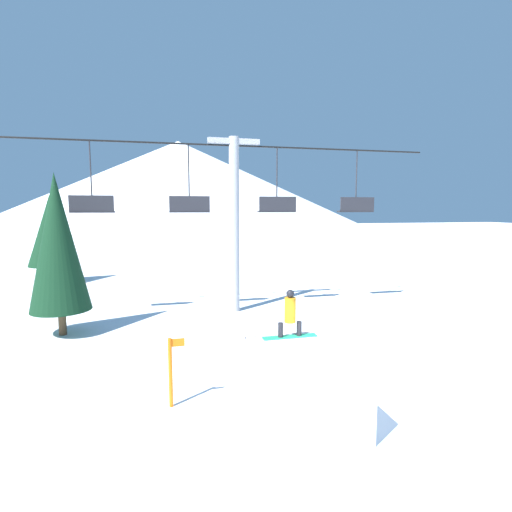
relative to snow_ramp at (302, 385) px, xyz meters
The scene contains 8 objects.
ground_plane 1.28m from the snow_ramp, 12.03° to the right, with size 220.00×220.00×0.00m, color white.
mountain_ridge 77.95m from the snow_ramp, 89.24° to the left, with size 81.83×81.83×18.65m.
snow_ramp is the anchor object (origin of this frame).
snowboarder 1.88m from the snow_ramp, 84.69° to the left, with size 1.48×0.30×1.29m.
chairlift 10.61m from the snow_ramp, 88.69° to the left, with size 19.39×0.47×8.13m.
pine_tree_near 10.89m from the snow_ramp, 131.40° to the left, with size 2.24×2.24×6.23m.
pine_tree_far 22.19m from the snow_ramp, 116.98° to the left, with size 2.95×2.95×5.74m.
trail_marker 3.21m from the snow_ramp, 159.76° to the left, with size 0.41×0.10×1.75m.
Camera 1 is at (-4.20, -8.29, 4.90)m, focal length 28.00 mm.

